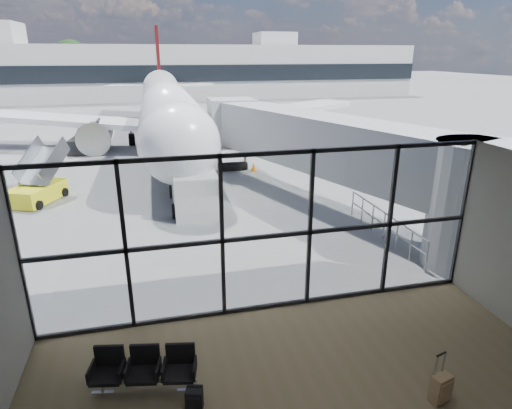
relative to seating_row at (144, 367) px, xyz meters
name	(u,v)px	position (x,y,z in m)	size (l,w,h in m)	color
ground	(175,116)	(3.29, 42.32, -0.54)	(220.00, 220.00, 0.00)	slate
lounge_shell	(346,329)	(3.29, -2.48, 2.11)	(12.02, 8.01, 4.51)	brown
glass_curtain_wall	(267,235)	(3.29, 2.32, 1.71)	(12.10, 0.12, 4.50)	white
jet_bridge	(333,151)	(8.19, 9.40, 2.22)	(8.00, 16.50, 4.33)	#939598
apron_railing	(384,222)	(8.89, 5.82, 0.18)	(0.06, 5.46, 1.11)	gray
far_terminal	(161,71)	(2.71, 64.29, 3.67)	(80.00, 12.20, 11.00)	#A6A6A1
tree_4	(34,63)	(-17.71, 74.32, 4.71)	(5.61, 5.61, 8.07)	#382619
tree_5	(72,59)	(-11.71, 74.32, 5.34)	(6.27, 6.27, 9.03)	#382619
seating_row	(144,367)	(0.00, 0.00, 0.00)	(2.20, 1.01, 0.98)	gray
backpack	(194,399)	(0.94, -0.85, -0.30)	(0.39, 0.38, 0.50)	black
suitcase	(441,388)	(5.87, -1.84, -0.21)	(0.45, 0.37, 1.10)	#8C6F4E
airliner	(166,105)	(1.79, 27.55, 2.38)	(32.19, 37.22, 9.59)	white
service_van	(193,187)	(2.21, 11.26, 0.43)	(2.17, 4.36, 1.89)	silver
belt_loader	(83,143)	(-4.37, 25.08, 0.08)	(1.94, 4.13, 1.84)	black
mobile_stairs	(37,190)	(-5.04, 13.90, 0.01)	(2.71, 3.59, 2.30)	yellow
traffic_cone_a	(217,181)	(3.77, 14.27, -0.25)	(0.43, 0.43, 0.61)	#F9540D
traffic_cone_b	(254,167)	(6.42, 16.83, -0.28)	(0.39, 0.39, 0.56)	orange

